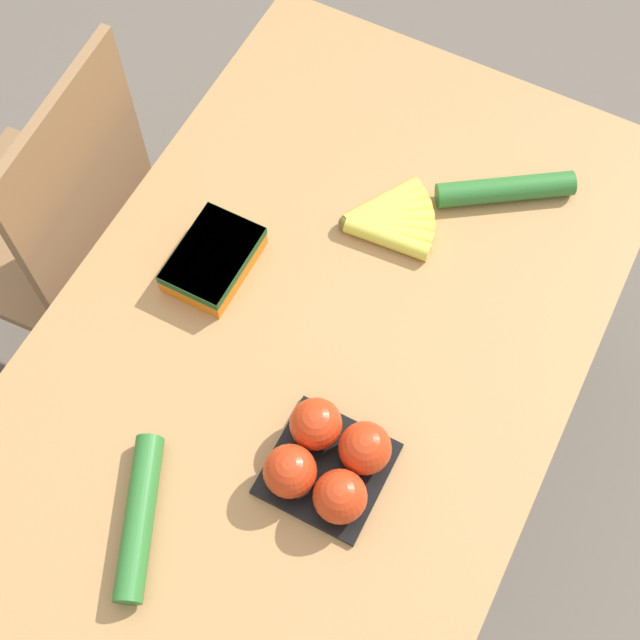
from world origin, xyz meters
TOP-DOWN VIEW (x-y plane):
  - ground_plane at (0.00, 0.00)m, footprint 12.00×12.00m
  - dining_table at (0.00, 0.00)m, footprint 1.34×0.87m
  - chair at (0.05, 0.65)m, footprint 0.44×0.43m
  - banana_bunch at (0.24, -0.01)m, footprint 0.16×0.17m
  - tomato_pack at (-0.22, -0.12)m, footprint 0.18×0.18m
  - carrot_bag at (0.02, 0.22)m, footprint 0.17×0.12m
  - cucumber_near at (0.39, -0.18)m, footprint 0.18×0.23m
  - cucumber_far at (-0.42, 0.09)m, footprint 0.25×0.15m

SIDE VIEW (x-z plane):
  - ground_plane at x=0.00m, z-range 0.00..0.00m
  - chair at x=0.05m, z-range 0.02..0.98m
  - dining_table at x=0.00m, z-range 0.27..1.01m
  - banana_bunch at x=0.24m, z-range 0.74..0.77m
  - cucumber_near at x=0.39m, z-range 0.74..0.78m
  - cucumber_far at x=-0.42m, z-range 0.74..0.78m
  - carrot_bag at x=0.02m, z-range 0.74..0.79m
  - tomato_pack at x=-0.22m, z-range 0.74..0.83m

